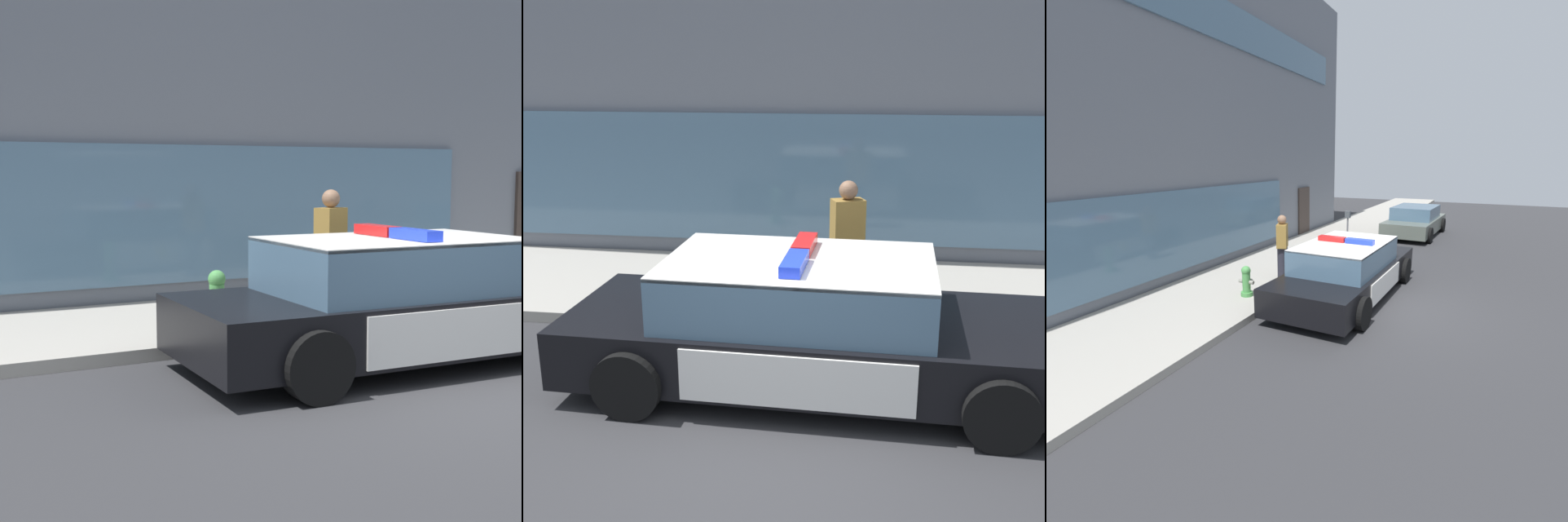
% 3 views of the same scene
% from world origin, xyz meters
% --- Properties ---
extents(ground, '(48.00, 48.00, 0.00)m').
position_xyz_m(ground, '(0.00, 0.00, 0.00)').
color(ground, '#303033').
extents(sidewalk, '(48.00, 3.08, 0.15)m').
position_xyz_m(sidewalk, '(0.00, 3.80, 0.07)').
color(sidewalk, '#A39E93').
rests_on(sidewalk, ground).
extents(storefront_building, '(18.02, 8.52, 9.74)m').
position_xyz_m(storefront_building, '(1.41, 9.60, 4.87)').
color(storefront_building, slate).
rests_on(storefront_building, ground).
extents(police_cruiser, '(5.26, 2.28, 1.49)m').
position_xyz_m(police_cruiser, '(0.29, 0.99, 0.68)').
color(police_cruiser, black).
rests_on(police_cruiser, ground).
extents(fire_hydrant, '(0.34, 0.39, 0.73)m').
position_xyz_m(fire_hydrant, '(-1.07, 2.99, 0.50)').
color(fire_hydrant, '#4C994C').
rests_on(fire_hydrant, sidewalk).
extents(pedestrian_on_sidewalk, '(0.47, 0.38, 1.71)m').
position_xyz_m(pedestrian_on_sidewalk, '(0.54, 2.92, 1.01)').
color(pedestrian_on_sidewalk, '#23232D').
rests_on(pedestrian_on_sidewalk, sidewalk).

